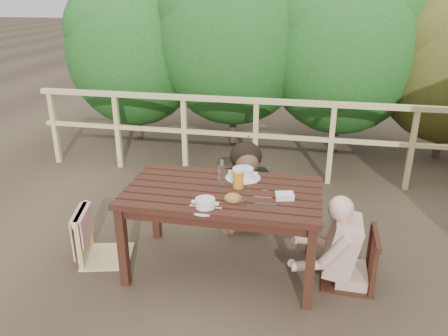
% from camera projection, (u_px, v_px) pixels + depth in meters
% --- Properties ---
extents(ground, '(60.00, 60.00, 0.00)m').
position_uv_depth(ground, '(223.00, 267.00, 3.82)').
color(ground, '#4E3D2C').
rests_on(ground, ground).
extents(table, '(1.55, 0.87, 0.72)m').
position_uv_depth(table, '(223.00, 231.00, 3.69)').
color(table, black).
rests_on(table, ground).
extents(chair_left, '(0.53, 0.53, 0.87)m').
position_uv_depth(chair_left, '(103.00, 214.00, 3.80)').
color(chair_left, tan).
rests_on(chair_left, ground).
extents(chair_far, '(0.60, 0.60, 0.96)m').
position_uv_depth(chair_far, '(243.00, 177.00, 4.42)').
color(chair_far, black).
rests_on(chair_far, ground).
extents(chair_right, '(0.43, 0.43, 0.86)m').
position_uv_depth(chair_right, '(352.00, 234.00, 3.50)').
color(chair_right, black).
rests_on(chair_right, ground).
extents(woman, '(0.73, 0.81, 1.36)m').
position_uv_depth(woman, '(243.00, 158.00, 4.36)').
color(woman, black).
rests_on(woman, ground).
extents(diner_right, '(0.62, 0.50, 1.22)m').
position_uv_depth(diner_right, '(358.00, 214.00, 3.42)').
color(diner_right, tan).
rests_on(diner_right, ground).
extents(railing, '(5.60, 0.10, 1.01)m').
position_uv_depth(railing, '(256.00, 139.00, 5.45)').
color(railing, tan).
rests_on(railing, ground).
extents(hedge_row, '(6.60, 1.60, 3.80)m').
position_uv_depth(hedge_row, '(300.00, 13.00, 5.94)').
color(hedge_row, '#1C4E1B').
rests_on(hedge_row, ground).
extents(soup_near, '(0.24, 0.24, 0.08)m').
position_uv_depth(soup_near, '(205.00, 204.00, 3.26)').
color(soup_near, white).
rests_on(soup_near, table).
extents(soup_far, '(0.30, 0.30, 0.10)m').
position_uv_depth(soup_far, '(243.00, 174.00, 3.76)').
color(soup_far, white).
rests_on(soup_far, table).
extents(bread_roll, '(0.14, 0.10, 0.08)m').
position_uv_depth(bread_roll, '(233.00, 198.00, 3.34)').
color(bread_roll, olive).
rests_on(bread_roll, table).
extents(beer_glass, '(0.09, 0.09, 0.18)m').
position_uv_depth(beer_glass, '(238.00, 179.00, 3.56)').
color(beer_glass, '#C38219').
rests_on(beer_glass, table).
extents(bottle, '(0.06, 0.06, 0.23)m').
position_uv_depth(bottle, '(222.00, 173.00, 3.59)').
color(bottle, silver).
rests_on(bottle, table).
extents(tumbler, '(0.06, 0.06, 0.07)m').
position_uv_depth(tumbler, '(242.00, 202.00, 3.30)').
color(tumbler, silver).
rests_on(tumbler, table).
extents(butter_tub, '(0.16, 0.13, 0.06)m').
position_uv_depth(butter_tub, '(285.00, 197.00, 3.39)').
color(butter_tub, white).
rests_on(butter_tub, table).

